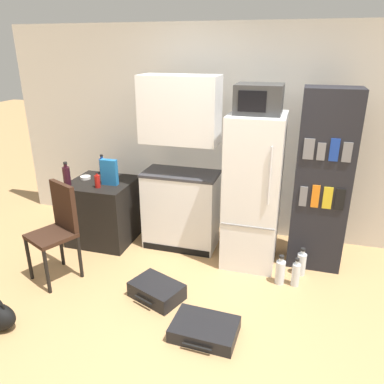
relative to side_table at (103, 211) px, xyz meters
The scene contains 18 objects.
ground_plane 1.99m from the side_table, 39.84° to the right, with size 24.00×24.00×0.00m, color tan.
wall_back 2.06m from the side_table, 23.88° to the left, with size 6.40×0.10×2.53m.
side_table is the anchor object (origin of this frame).
kitchen_hutch 1.11m from the side_table, ahead, with size 0.86×0.45×1.99m.
refrigerator 1.86m from the side_table, ahead, with size 0.56×0.67×1.64m.
microwave 2.29m from the side_table, ahead, with size 0.45×0.40×0.28m.
bookshelf 2.56m from the side_table, ahead, with size 0.55×0.40×1.90m.
bottle_ketchup_red 0.50m from the side_table, 69.98° to the right, with size 0.06×0.06×0.19m.
bottle_blue_soda 0.57m from the side_table, 113.93° to the left, with size 0.07×0.07×0.25m.
bottle_wine_dark 0.62m from the side_table, 146.33° to the right, with size 0.08×0.08×0.28m.
bowl 0.46m from the side_table, 169.93° to the left, with size 0.12×0.12×0.03m.
cereal_box 0.55m from the side_table, 19.18° to the right, with size 0.19×0.07×0.30m.
chair 0.86m from the side_table, 92.16° to the right, with size 0.53×0.53×1.00m.
suitcase_large_flat 1.44m from the side_table, 41.64° to the right, with size 0.57×0.48×0.16m.
suitcase_small_flat 2.10m from the side_table, 38.67° to the right, with size 0.56×0.42×0.12m.
water_bottle_front 2.36m from the side_table, ahead, with size 0.08×0.08×0.31m.
water_bottle_middle 2.39m from the side_table, ahead, with size 0.09×0.09×0.31m.
water_bottle_back 2.21m from the side_table, ahead, with size 0.09×0.09×0.32m.
Camera 1 is at (0.72, -2.47, 2.26)m, focal length 35.00 mm.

